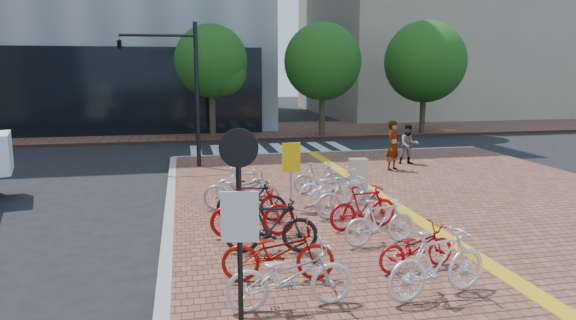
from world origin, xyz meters
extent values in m
plane|color=black|center=(0.00, 0.00, 0.00)|extent=(120.00, 120.00, 0.00)
cube|color=gray|center=(3.00, 12.00, 0.08)|extent=(14.00, 0.25, 0.15)
cube|color=brown|center=(0.00, 21.00, 0.07)|extent=(70.00, 8.00, 0.15)
cube|color=gray|center=(18.00, 32.00, 9.00)|extent=(20.00, 18.00, 18.00)
cube|color=silver|center=(-3.00, 14.00, 0.01)|extent=(0.50, 4.00, 0.01)
cube|color=silver|center=(-2.00, 14.00, 0.01)|extent=(0.50, 4.00, 0.01)
cube|color=silver|center=(-1.00, 14.00, 0.01)|extent=(0.50, 4.00, 0.01)
cube|color=silver|center=(0.00, 14.00, 0.01)|extent=(0.50, 4.00, 0.01)
cube|color=silver|center=(1.00, 14.00, 0.01)|extent=(0.50, 4.00, 0.01)
cube|color=silver|center=(2.00, 14.00, 0.01)|extent=(0.50, 4.00, 0.01)
cube|color=silver|center=(3.00, 14.00, 0.01)|extent=(0.50, 4.00, 0.01)
cube|color=silver|center=(4.00, 14.00, 0.01)|extent=(0.50, 4.00, 0.01)
cylinder|color=#38281E|center=(-2.00, 17.50, 1.45)|extent=(0.32, 0.32, 2.60)
sphere|color=#194714|center=(-2.00, 17.50, 4.20)|extent=(3.80, 3.80, 3.80)
sphere|color=#194714|center=(-1.40, 17.20, 3.60)|extent=(2.40, 2.40, 2.40)
cylinder|color=#38281E|center=(4.00, 17.50, 1.45)|extent=(0.32, 0.32, 2.60)
sphere|color=#194714|center=(4.00, 17.50, 4.20)|extent=(4.20, 4.20, 4.20)
sphere|color=#194714|center=(4.60, 17.20, 3.60)|extent=(2.40, 2.40, 2.40)
cylinder|color=#38281E|center=(10.00, 17.50, 1.45)|extent=(0.32, 0.32, 2.60)
sphere|color=#194714|center=(10.00, 17.50, 4.20)|extent=(4.60, 4.60, 4.60)
sphere|color=#194714|center=(10.60, 17.20, 3.60)|extent=(2.40, 2.40, 2.40)
imported|color=silver|center=(-2.05, -2.56, 0.68)|extent=(2.02, 0.74, 1.05)
imported|color=#A4140B|center=(-2.04, -1.51, 0.67)|extent=(2.05, 0.96, 1.03)
imported|color=black|center=(-1.92, -0.13, 0.72)|extent=(1.95, 0.86, 1.13)
imported|color=red|center=(-2.15, 0.94, 0.71)|extent=(1.89, 0.60, 1.12)
imported|color=black|center=(-2.02, 2.09, 0.66)|extent=(1.77, 0.83, 1.03)
imported|color=#A4A4A8|center=(-2.13, 3.21, 0.68)|extent=(2.07, 0.93, 1.05)
imported|color=silver|center=(-1.98, 4.29, 0.61)|extent=(1.56, 0.48, 0.93)
imported|color=white|center=(0.35, -2.68, 0.72)|extent=(1.98, 0.91, 1.15)
imported|color=#B90D11|center=(0.54, -1.52, 0.57)|extent=(1.69, 0.86, 0.85)
imported|color=silver|center=(0.40, -0.12, 0.65)|extent=(1.71, 0.72, 1.00)
imported|color=#AA0C14|center=(0.43, 1.00, 0.66)|extent=(1.77, 0.77, 1.03)
imported|color=silver|center=(0.38, 1.93, 0.68)|extent=(1.80, 0.74, 1.05)
imported|color=white|center=(0.33, 3.18, 0.66)|extent=(2.00, 0.89, 1.02)
imported|color=#A7A7AB|center=(0.32, 4.58, 0.62)|extent=(1.59, 0.59, 0.93)
imported|color=gray|center=(3.90, 7.41, 1.06)|extent=(0.79, 0.74, 1.82)
imported|color=#535A69|center=(4.98, 8.45, 0.92)|extent=(0.83, 0.69, 1.54)
cube|color=#B1B1B6|center=(1.29, 3.84, 0.71)|extent=(0.54, 0.41, 1.13)
cylinder|color=#B7B7BC|center=(-0.86, 2.96, 1.02)|extent=(0.07, 0.07, 1.73)
cube|color=yellow|center=(-0.86, 2.92, 1.55)|extent=(0.48, 0.10, 0.77)
cylinder|color=black|center=(-2.87, -3.05, 1.58)|extent=(0.09, 0.09, 2.85)
cylinder|color=black|center=(-2.87, -3.11, 2.76)|extent=(0.53, 0.13, 0.53)
cube|color=silver|center=(-2.87, -3.11, 1.81)|extent=(0.52, 0.13, 0.71)
cylinder|color=black|center=(-3.01, 9.61, 2.82)|extent=(0.16, 0.16, 5.33)
cylinder|color=black|center=(-4.34, 9.61, 4.99)|extent=(2.67, 0.11, 0.11)
imported|color=black|center=(-5.68, 9.61, 4.73)|extent=(0.23, 1.10, 0.44)
camera|label=1|loc=(-3.59, -9.84, 3.80)|focal=32.00mm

